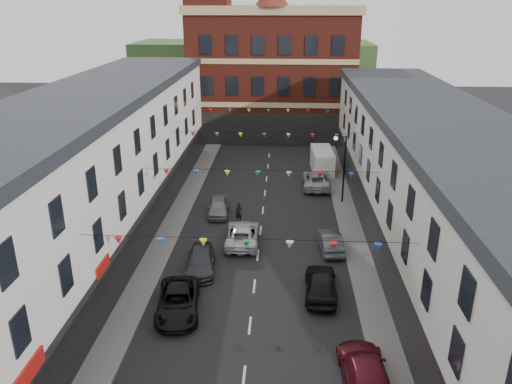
% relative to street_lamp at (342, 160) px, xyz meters
% --- Properties ---
extents(ground, '(160.00, 160.00, 0.00)m').
position_rel_street_lamp_xyz_m(ground, '(-6.55, -14.00, -3.90)').
color(ground, black).
rests_on(ground, ground).
extents(pavement_left, '(1.80, 64.00, 0.15)m').
position_rel_street_lamp_xyz_m(pavement_left, '(-13.45, -12.00, -3.83)').
color(pavement_left, '#605E5B').
rests_on(pavement_left, ground).
extents(pavement_right, '(1.80, 64.00, 0.15)m').
position_rel_street_lamp_xyz_m(pavement_right, '(0.35, -12.00, -3.83)').
color(pavement_right, '#605E5B').
rests_on(pavement_right, ground).
extents(terrace_left, '(8.40, 56.00, 10.70)m').
position_rel_street_lamp_xyz_m(terrace_left, '(-18.33, -13.00, 1.44)').
color(terrace_left, silver).
rests_on(terrace_left, ground).
extents(terrace_right, '(8.40, 56.00, 9.70)m').
position_rel_street_lamp_xyz_m(terrace_right, '(5.23, -13.00, 0.95)').
color(terrace_right, beige).
rests_on(terrace_right, ground).
extents(civic_building, '(20.60, 13.30, 18.50)m').
position_rel_street_lamp_xyz_m(civic_building, '(-6.55, 23.95, 4.23)').
color(civic_building, maroon).
rests_on(civic_building, ground).
extents(clock_tower, '(5.60, 5.60, 30.00)m').
position_rel_street_lamp_xyz_m(clock_tower, '(-14.05, 21.00, 11.03)').
color(clock_tower, maroon).
rests_on(clock_tower, ground).
extents(distant_hill, '(40.00, 14.00, 10.00)m').
position_rel_street_lamp_xyz_m(distant_hill, '(-10.55, 48.00, 1.10)').
color(distant_hill, '#2E4B23').
rests_on(distant_hill, ground).
extents(street_lamp, '(1.10, 0.36, 6.00)m').
position_rel_street_lamp_xyz_m(street_lamp, '(0.00, 0.00, 0.00)').
color(street_lamp, black).
rests_on(street_lamp, ground).
extents(car_left_c, '(2.91, 5.20, 1.37)m').
position_rel_street_lamp_xyz_m(car_left_c, '(-10.65, -16.97, -3.22)').
color(car_left_c, black).
rests_on(car_left_c, ground).
extents(car_left_d, '(2.19, 4.56, 1.28)m').
position_rel_street_lamp_xyz_m(car_left_d, '(-10.15, -12.17, -3.26)').
color(car_left_d, '#38393E').
rests_on(car_left_d, ground).
extents(car_left_e, '(1.87, 4.04, 1.34)m').
position_rel_street_lamp_xyz_m(car_left_e, '(-10.15, -3.04, -3.23)').
color(car_left_e, gray).
rests_on(car_left_e, ground).
extents(car_right_c, '(2.26, 5.20, 1.49)m').
position_rel_street_lamp_xyz_m(car_right_c, '(-1.05, -22.23, -3.16)').
color(car_right_c, '#58111D').
rests_on(car_right_c, ground).
extents(car_right_d, '(2.05, 4.71, 1.58)m').
position_rel_street_lamp_xyz_m(car_right_d, '(-2.55, -14.76, -3.12)').
color(car_right_d, black).
rests_on(car_right_d, ground).
extents(car_right_e, '(1.75, 4.12, 1.32)m').
position_rel_street_lamp_xyz_m(car_right_e, '(-1.52, -8.85, -3.24)').
color(car_right_e, '#4C5053').
rests_on(car_right_e, ground).
extents(car_right_f, '(2.52, 5.37, 1.48)m').
position_rel_street_lamp_xyz_m(car_right_f, '(-1.78, 3.89, -3.16)').
color(car_right_f, '#A9ABAE').
rests_on(car_right_f, ground).
extents(moving_car, '(2.45, 5.11, 1.40)m').
position_rel_street_lamp_xyz_m(moving_car, '(-7.76, -8.13, -3.20)').
color(moving_car, silver).
rests_on(moving_car, ground).
extents(white_van, '(2.22, 5.29, 2.31)m').
position_rel_street_lamp_xyz_m(white_van, '(-0.95, 8.59, -2.75)').
color(white_van, white).
rests_on(white_van, ground).
extents(pedestrian, '(0.68, 0.58, 1.59)m').
position_rel_street_lamp_xyz_m(pedestrian, '(-8.36, -4.44, -3.11)').
color(pedestrian, black).
rests_on(pedestrian, ground).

